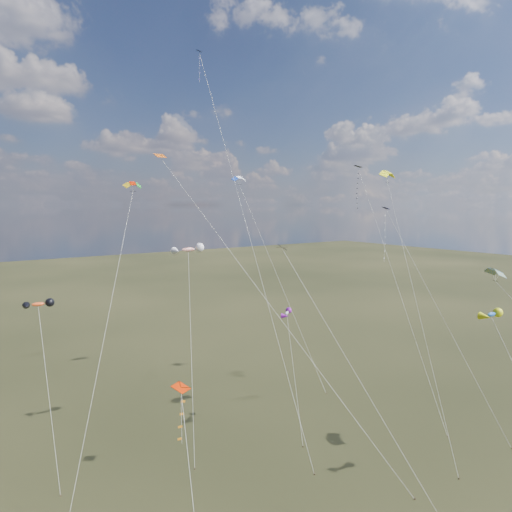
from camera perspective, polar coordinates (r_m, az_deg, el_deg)
diamond_black_high at (r=67.47m, az=13.00°, el=7.20°), size 9.05×21.76×29.72m
diamond_navy_tall at (r=58.81m, az=-5.95°, el=19.02°), size 2.43×24.87×43.31m
diamond_black_mid at (r=39.23m, az=8.52°, el=-7.81°), size 3.22×17.59×20.40m
diamond_red_low at (r=29.50m, az=-9.16°, el=-20.12°), size 2.41×7.45×13.26m
diamond_navy_right at (r=50.74m, az=16.48°, el=1.45°), size 6.39×12.00×23.79m
diamond_orange_center at (r=40.60m, az=-3.52°, el=1.10°), size 14.05×19.32×28.72m
parafoil_yellow at (r=56.74m, az=16.17°, el=9.94°), size 9.23×16.16×28.53m
parafoil_blue_white at (r=69.54m, az=-2.05°, el=9.66°), size 2.92×18.35×28.72m
parafoil_striped at (r=51.13m, az=27.85°, el=-1.65°), size 8.80×14.83×18.20m
parafoil_tricolor at (r=49.43m, az=-15.22°, el=8.42°), size 12.15×15.35×26.72m
novelty_orange_black at (r=47.67m, az=-25.58°, el=-5.55°), size 2.36×8.69×15.19m
novelty_white_purple at (r=50.88m, az=3.90°, el=-7.20°), size 3.76×7.01×12.51m
novelty_redwhite_stripe at (r=51.68m, az=-8.47°, el=0.75°), size 6.74×11.47×19.64m
novelty_blue_yellow at (r=45.67m, az=27.41°, el=-6.60°), size 5.65×11.72×14.83m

